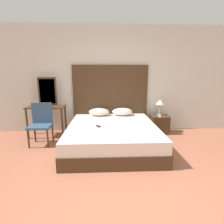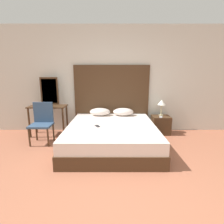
{
  "view_description": "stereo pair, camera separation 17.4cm",
  "coord_description": "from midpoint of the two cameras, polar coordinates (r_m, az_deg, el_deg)",
  "views": [
    {
      "loc": [
        -0.3,
        -1.82,
        1.53
      ],
      "look_at": [
        -0.14,
        1.78,
        0.73
      ],
      "focal_mm": 28.0,
      "sensor_mm": 36.0,
      "label": 1
    },
    {
      "loc": [
        -0.13,
        -1.82,
        1.53
      ],
      "look_at": [
        -0.14,
        1.78,
        0.73
      ],
      "focal_mm": 28.0,
      "sensor_mm": 36.0,
      "label": 2
    }
  ],
  "objects": [
    {
      "name": "bed",
      "position": [
        3.73,
        -1.27,
        -7.71
      ],
      "size": [
        1.84,
        2.04,
        0.48
      ],
      "color": "#422B19",
      "rests_on": "ground_plane"
    },
    {
      "name": "vanity_desk",
      "position": [
        4.55,
        -21.64,
        -0.1
      ],
      "size": [
        0.89,
        0.44,
        0.75
      ],
      "color": "#422B19",
      "rests_on": "ground_plane"
    },
    {
      "name": "chair",
      "position": [
        4.14,
        -23.24,
        -2.79
      ],
      "size": [
        0.46,
        0.41,
        0.9
      ],
      "color": "#334C6B",
      "rests_on": "ground_plane"
    },
    {
      "name": "wall_back",
      "position": [
        4.63,
        0.08,
        10.38
      ],
      "size": [
        10.0,
        0.06,
        2.7
      ],
      "color": "silver",
      "rests_on": "ground_plane"
    },
    {
      "name": "pillow_left",
      "position": [
        4.42,
        -5.37,
        0.01
      ],
      "size": [
        0.51,
        0.32,
        0.19
      ],
      "color": "silver",
      "rests_on": "bed"
    },
    {
      "name": "vanity_mirror",
      "position": [
        4.66,
        -21.37,
        6.32
      ],
      "size": [
        0.44,
        0.03,
        0.68
      ],
      "color": "#422B19",
      "rests_on": "vanity_desk"
    },
    {
      "name": "phone_on_nightstand",
      "position": [
        4.52,
        14.2,
        -1.41
      ],
      "size": [
        0.11,
        0.16,
        0.01
      ],
      "color": "#B7B7BC",
      "rests_on": "nightstand"
    },
    {
      "name": "nightstand",
      "position": [
        4.69,
        14.13,
        -3.9
      ],
      "size": [
        0.44,
        0.39,
        0.46
      ],
      "color": "#422B19",
      "rests_on": "ground_plane"
    },
    {
      "name": "pillow_right",
      "position": [
        4.43,
        2.26,
        0.08
      ],
      "size": [
        0.51,
        0.32,
        0.19
      ],
      "color": "silver",
      "rests_on": "bed"
    },
    {
      "name": "table_lamp",
      "position": [
        4.64,
        14.36,
        2.94
      ],
      "size": [
        0.2,
        0.2,
        0.41
      ],
      "color": "tan",
      "rests_on": "nightstand"
    },
    {
      "name": "ground_plane",
      "position": [
        2.39,
        3.62,
        -27.34
      ],
      "size": [
        16.0,
        16.0,
        0.0
      ],
      "primitive_type": "plane",
      "color": "#9E5B42"
    },
    {
      "name": "headboard",
      "position": [
        4.59,
        -1.63,
        4.28
      ],
      "size": [
        1.93,
        0.05,
        1.73
      ],
      "color": "#422B19",
      "rests_on": "ground_plane"
    },
    {
      "name": "phone_on_bed",
      "position": [
        3.56,
        -5.89,
        -4.65
      ],
      "size": [
        0.13,
        0.17,
        0.01
      ],
      "color": "#232328",
      "rests_on": "bed"
    }
  ]
}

